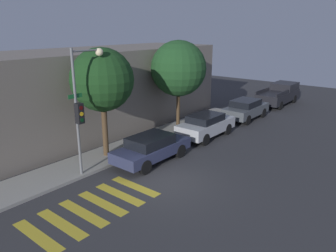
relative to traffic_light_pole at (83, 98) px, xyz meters
name	(u,v)px	position (x,y,z in m)	size (l,w,h in m)	color
ground_plane	(166,182)	(1.67, -3.37, -3.64)	(60.00, 60.00, 0.00)	#333335
sidewalk	(103,157)	(1.67, 0.99, -3.57)	(26.00, 2.32, 0.14)	gray
building_row	(50,98)	(1.67, 5.54, -1.01)	(26.00, 6.00, 5.27)	slate
crosswalk	(93,208)	(-1.77, -2.57, -3.64)	(5.02, 2.60, 0.00)	gold
traffic_light_pole	(83,98)	(0.00, 0.00, 0.00)	(1.98, 0.56, 5.82)	slate
sedan_near_corner	(151,148)	(3.02, -1.27, -2.88)	(4.36, 1.79, 1.42)	#2D3351
sedan_middle	(206,125)	(8.07, -1.27, -2.84)	(4.25, 1.81, 1.48)	#B7BABF
sedan_far_end	(246,109)	(13.47, -1.27, -2.84)	(4.25, 1.85, 1.50)	#4C5156
pickup_truck	(279,94)	(19.98, -1.27, -2.73)	(5.37, 2.05, 1.78)	black
tree_near_corner	(102,80)	(1.92, 0.98, 0.47)	(3.19, 3.19, 5.73)	#4C3823
tree_midblock	(178,69)	(8.14, 0.98, 0.46)	(3.55, 3.55, 5.89)	#4C3823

